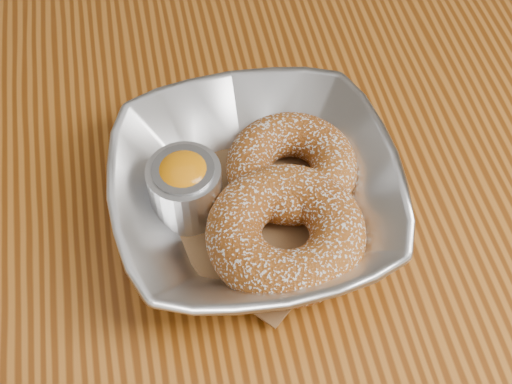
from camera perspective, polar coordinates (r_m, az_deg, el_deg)
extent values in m
cube|color=brown|center=(0.62, 3.08, 3.24)|extent=(1.20, 0.80, 0.04)
imported|color=silver|center=(0.54, 0.00, -0.21)|extent=(0.22, 0.22, 0.05)
cube|color=brown|center=(0.55, 0.00, -1.27)|extent=(0.20, 0.20, 0.00)
torus|color=#8E4614|center=(0.55, 2.85, 2.01)|extent=(0.13, 0.13, 0.04)
torus|color=#8E4614|center=(0.51, 2.39, -3.30)|extent=(0.12, 0.12, 0.04)
cylinder|color=silver|center=(0.54, -5.65, 0.18)|extent=(0.06, 0.06, 0.05)
cylinder|color=gray|center=(0.53, -5.68, 0.43)|extent=(0.05, 0.05, 0.04)
ellipsoid|color=orange|center=(0.52, -5.81, 1.39)|extent=(0.04, 0.04, 0.03)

